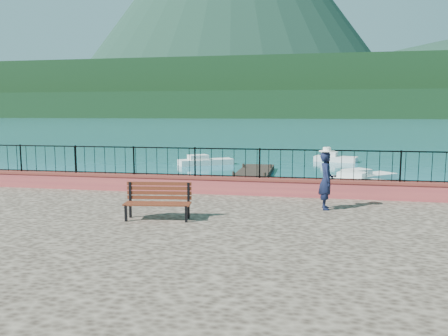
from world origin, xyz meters
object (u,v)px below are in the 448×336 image
at_px(boat_2, 364,175).
at_px(boat_4, 336,157).
at_px(park_bench, 158,209).
at_px(boat_1, 363,180).
at_px(person, 326,181).
at_px(boat_3, 206,160).

xyz_separation_m(boat_2, boat_4, (-0.94, 10.39, 0.00)).
bearing_deg(boat_2, park_bench, -156.23).
bearing_deg(boat_2, boat_4, 53.62).
height_order(boat_1, boat_4, same).
bearing_deg(person, boat_2, -16.93).
relative_size(boat_1, boat_2, 0.92).
xyz_separation_m(park_bench, boat_2, (6.96, 15.15, -1.09)).
relative_size(park_bench, boat_2, 0.42).
xyz_separation_m(person, boat_1, (2.40, 11.24, -1.62)).
distance_m(boat_1, boat_3, 13.28).
bearing_deg(person, park_bench, 110.34).
relative_size(park_bench, person, 1.06).
distance_m(park_bench, person, 4.76).
bearing_deg(boat_2, boat_3, 107.73).
xyz_separation_m(park_bench, boat_4, (6.02, 25.55, -1.09)).
distance_m(person, boat_1, 11.61).
bearing_deg(park_bench, boat_3, 92.69).
distance_m(park_bench, boat_1, 14.91).
bearing_deg(boat_4, boat_2, -68.77).
bearing_deg(boat_3, boat_2, -61.40).
relative_size(park_bench, boat_3, 0.42).
bearing_deg(park_bench, boat_1, 56.15).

